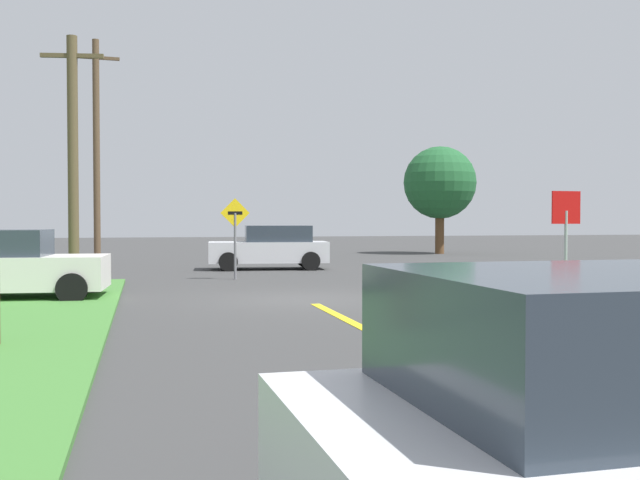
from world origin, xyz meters
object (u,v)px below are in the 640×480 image
at_px(utility_pole_mid, 73,156).
at_px(stop_sign, 566,226).
at_px(oak_tree_left, 440,183).
at_px(utility_pole_far, 96,149).
at_px(car_approaching_junction, 271,248).
at_px(direction_sign, 235,229).
at_px(parked_car_near_building, 14,265).

bearing_deg(utility_pole_mid, stop_sign, -38.31).
height_order(stop_sign, utility_pole_mid, utility_pole_mid).
xyz_separation_m(utility_pole_mid, oak_tree_left, (17.37, 14.37, 0.07)).
relative_size(utility_pole_mid, utility_pole_far, 0.81).
bearing_deg(stop_sign, utility_pole_mid, -42.97).
distance_m(stop_sign, utility_pole_far, 19.50).
height_order(car_approaching_junction, utility_pole_far, utility_pole_far).
bearing_deg(utility_pole_far, direction_sign, -59.12).
bearing_deg(utility_pole_mid, oak_tree_left, 39.59).
height_order(utility_pole_far, direction_sign, utility_pole_far).
xyz_separation_m(utility_pole_far, direction_sign, (4.53, -7.57, -3.03)).
bearing_deg(utility_pole_far, utility_pole_mid, -91.55).
distance_m(car_approaching_junction, utility_pole_far, 8.07).
bearing_deg(direction_sign, utility_pole_mid, 179.78).
height_order(utility_pole_far, oak_tree_left, utility_pole_far).
relative_size(stop_sign, direction_sign, 0.98).
relative_size(car_approaching_junction, utility_pole_far, 0.51).
relative_size(utility_pole_far, direction_sign, 3.55).
distance_m(car_approaching_junction, oak_tree_left, 15.05).
bearing_deg(oak_tree_left, stop_sign, -105.94).
distance_m(car_approaching_junction, utility_pole_mid, 8.38).
relative_size(stop_sign, utility_pole_mid, 0.34).
xyz_separation_m(parked_car_near_building, car_approaching_junction, (7.44, 9.11, 0.00)).
bearing_deg(stop_sign, parked_car_near_building, -22.50).
bearing_deg(oak_tree_left, utility_pole_mid, -140.41).
bearing_deg(utility_pole_far, stop_sign, -56.60).
xyz_separation_m(utility_pole_mid, utility_pole_far, (0.20, 7.55, 0.88)).
distance_m(parked_car_near_building, direction_sign, 7.40).
relative_size(utility_pole_mid, oak_tree_left, 1.25).
distance_m(utility_pole_mid, utility_pole_far, 7.61).
xyz_separation_m(stop_sign, utility_pole_far, (-10.62, 16.10, 2.87)).
bearing_deg(utility_pole_far, parked_car_near_building, -95.02).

